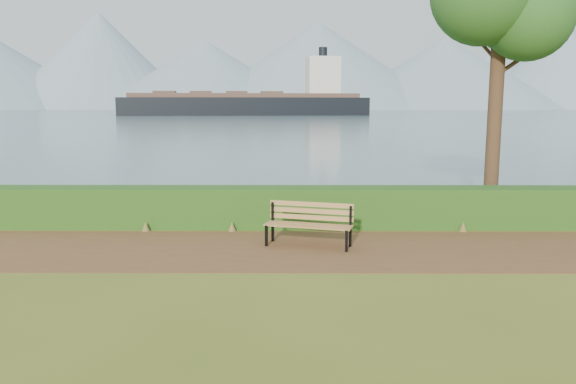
{
  "coord_description": "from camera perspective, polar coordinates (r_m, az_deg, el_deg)",
  "views": [
    {
      "loc": [
        0.33,
        -11.25,
        3.04
      ],
      "look_at": [
        0.26,
        1.2,
        1.1
      ],
      "focal_mm": 35.0,
      "sensor_mm": 36.0,
      "label": 1
    }
  ],
  "objects": [
    {
      "name": "bench",
      "position": [
        12.17,
        2.19,
        -2.99
      ],
      "size": [
        1.95,
        1.03,
        0.94
      ],
      "rotation": [
        0.0,
        0.0,
        -0.27
      ],
      "color": "black",
      "rests_on": "ground"
    },
    {
      "name": "cargo_ship",
      "position": [
        165.51,
        -3.49,
        8.89
      ],
      "size": [
        72.21,
        20.02,
        21.66
      ],
      "rotation": [
        0.0,
        0.0,
        0.12
      ],
      "color": "black",
      "rests_on": "ground"
    },
    {
      "name": "mountains",
      "position": [
        418.14,
        -1.02,
        12.22
      ],
      "size": [
        585.0,
        190.0,
        70.0
      ],
      "color": "gray",
      "rests_on": "ground"
    },
    {
      "name": "hedge",
      "position": [
        14.08,
        -1.04,
        -1.54
      ],
      "size": [
        32.0,
        0.85,
        1.0
      ],
      "primitive_type": "cube",
      "color": "#1A4413",
      "rests_on": "ground"
    },
    {
      "name": "path",
      "position": [
        11.94,
        -1.29,
        -5.86
      ],
      "size": [
        40.0,
        3.4,
        0.01
      ],
      "primitive_type": "cube",
      "color": "brown",
      "rests_on": "ground"
    },
    {
      "name": "water",
      "position": [
        271.27,
        0.24,
        8.2
      ],
      "size": [
        700.0,
        510.0,
        0.0
      ],
      "primitive_type": "cube",
      "color": "#405867",
      "rests_on": "ground"
    },
    {
      "name": "ground",
      "position": [
        11.66,
        -1.33,
        -6.26
      ],
      "size": [
        140.0,
        140.0,
        0.0
      ],
      "primitive_type": "plane",
      "color": "#54631C",
      "rests_on": "ground"
    }
  ]
}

